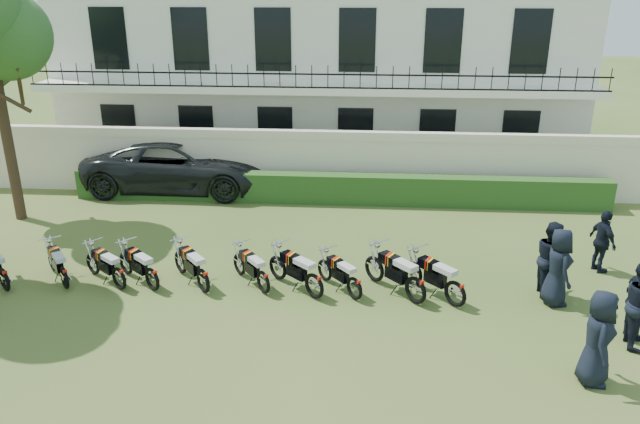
% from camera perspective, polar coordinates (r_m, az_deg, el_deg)
% --- Properties ---
extents(ground, '(100.00, 100.00, 0.00)m').
position_cam_1_polar(ground, '(14.79, -3.62, -8.58)').
color(ground, '#375421').
rests_on(ground, ground).
extents(perimeter_wall, '(30.00, 0.35, 2.30)m').
position_cam_1_polar(perimeter_wall, '(21.70, -0.87, 4.56)').
color(perimeter_wall, beige).
rests_on(perimeter_wall, ground).
extents(hedge, '(18.00, 0.60, 1.00)m').
position_cam_1_polar(hedge, '(21.08, 1.66, 2.15)').
color(hedge, '#1C4719').
rests_on(hedge, ground).
extents(building, '(20.40, 9.60, 7.40)m').
position_cam_1_polar(building, '(27.01, 0.25, 13.31)').
color(building, white).
rests_on(building, ground).
extents(motorcycle_0, '(1.47, 1.33, 1.03)m').
position_cam_1_polar(motorcycle_0, '(17.02, -26.98, -5.08)').
color(motorcycle_0, black).
rests_on(motorcycle_0, ground).
extents(motorcycle_1, '(1.21, 1.43, 0.98)m').
position_cam_1_polar(motorcycle_1, '(16.54, -22.38, -5.14)').
color(motorcycle_1, black).
rests_on(motorcycle_1, ground).
extents(motorcycle_2, '(1.49, 1.18, 0.99)m').
position_cam_1_polar(motorcycle_2, '(16.03, -17.95, -5.35)').
color(motorcycle_2, black).
rests_on(motorcycle_2, ground).
extents(motorcycle_3, '(1.47, 1.27, 1.01)m').
position_cam_1_polar(motorcycle_3, '(15.75, -15.14, -5.48)').
color(motorcycle_3, black).
rests_on(motorcycle_3, ground).
extents(motorcycle_4, '(1.31, 1.52, 1.04)m').
position_cam_1_polar(motorcycle_4, '(15.37, -10.66, -5.70)').
color(motorcycle_4, black).
rests_on(motorcycle_4, ground).
extents(motorcycle_5, '(1.20, 1.45, 0.98)m').
position_cam_1_polar(motorcycle_5, '(15.15, -5.21, -5.93)').
color(motorcycle_5, black).
rests_on(motorcycle_5, ground).
extents(motorcycle_6, '(1.53, 1.42, 1.09)m').
position_cam_1_polar(motorcycle_6, '(14.84, -0.53, -6.24)').
color(motorcycle_6, black).
rests_on(motorcycle_6, ground).
extents(motorcycle_7, '(1.19, 1.41, 0.96)m').
position_cam_1_polar(motorcycle_7, '(14.84, 3.18, -6.51)').
color(motorcycle_7, black).
rests_on(motorcycle_7, ground).
extents(motorcycle_8, '(1.47, 1.63, 1.14)m').
position_cam_1_polar(motorcycle_8, '(14.78, 8.77, -6.51)').
color(motorcycle_8, black).
rests_on(motorcycle_8, ground).
extents(motorcycle_9, '(1.42, 1.54, 1.09)m').
position_cam_1_polar(motorcycle_9, '(14.83, 12.31, -6.78)').
color(motorcycle_9, black).
rests_on(motorcycle_9, ground).
extents(suv, '(6.61, 3.05, 1.84)m').
position_cam_1_polar(suv, '(22.89, -12.65, 4.26)').
color(suv, black).
rests_on(suv, ground).
extents(officer_0, '(0.77, 1.03, 1.91)m').
position_cam_1_polar(officer_0, '(12.88, 24.07, -10.46)').
color(officer_0, black).
rests_on(officer_0, ground).
extents(officer_2, '(0.48, 1.05, 1.76)m').
position_cam_1_polar(officer_2, '(14.74, 27.00, -7.26)').
color(officer_2, black).
rests_on(officer_2, ground).
extents(officer_3, '(0.72, 0.99, 1.88)m').
position_cam_1_polar(officer_3, '(15.48, 20.92, -4.72)').
color(officer_3, black).
rests_on(officer_3, ground).
extents(officer_4, '(0.72, 0.91, 1.85)m').
position_cam_1_polar(officer_4, '(15.93, 20.38, -3.97)').
color(officer_4, black).
rests_on(officer_4, ground).
extents(officer_5, '(0.67, 1.06, 1.68)m').
position_cam_1_polar(officer_5, '(17.62, 24.43, -2.48)').
color(officer_5, black).
rests_on(officer_5, ground).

